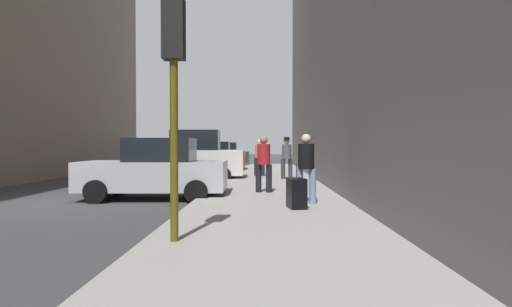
% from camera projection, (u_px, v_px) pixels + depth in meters
% --- Properties ---
extents(ground_plane, '(120.00, 120.00, 0.00)m').
position_uv_depth(ground_plane, '(46.00, 204.00, 10.66)').
color(ground_plane, '#38383A').
extents(sidewalk, '(4.00, 40.00, 0.15)m').
position_uv_depth(sidewalk, '(270.00, 202.00, 10.54)').
color(sidewalk, gray).
rests_on(sidewalk, ground_plane).
extents(parked_silver_sedan, '(4.25, 2.15, 1.79)m').
position_uv_depth(parked_silver_sedan, '(156.00, 170.00, 11.75)').
color(parked_silver_sedan, '#B7BABF').
rests_on(parked_silver_sedan, ground_plane).
extents(parked_white_van, '(4.67, 2.20, 2.25)m').
position_uv_depth(parked_white_van, '(192.00, 158.00, 17.77)').
color(parked_white_van, silver).
rests_on(parked_white_van, ground_plane).
extents(parked_red_hatchback, '(4.23, 2.12, 1.79)m').
position_uv_depth(parked_red_hatchback, '(211.00, 157.00, 23.98)').
color(parked_red_hatchback, '#B2191E').
rests_on(parked_red_hatchback, ground_plane).
extents(parked_dark_green_sedan, '(4.23, 2.12, 1.79)m').
position_uv_depth(parked_dark_green_sedan, '(222.00, 155.00, 30.23)').
color(parked_dark_green_sedan, '#193828').
rests_on(parked_dark_green_sedan, ground_plane).
extents(fire_hydrant, '(0.42, 0.22, 0.70)m').
position_uv_depth(fire_hydrant, '(233.00, 170.00, 17.69)').
color(fire_hydrant, red).
rests_on(fire_hydrant, sidewalk).
extents(traffic_light, '(0.32, 0.32, 3.60)m').
position_uv_depth(traffic_light, '(174.00, 66.00, 5.91)').
color(traffic_light, '#514C0F').
rests_on(traffic_light, sidewalk).
extents(pedestrian_in_jeans, '(0.53, 0.48, 1.71)m').
position_uv_depth(pedestrian_in_jeans, '(306.00, 165.00, 9.81)').
color(pedestrian_in_jeans, '#728CB2').
rests_on(pedestrian_in_jeans, sidewalk).
extents(pedestrian_with_beanie, '(0.53, 0.47, 1.78)m').
position_uv_depth(pedestrian_with_beanie, '(287.00, 156.00, 16.98)').
color(pedestrian_with_beanie, '#333338').
rests_on(pedestrian_with_beanie, sidewalk).
extents(pedestrian_in_tan_coat, '(0.51, 0.44, 1.71)m').
position_uv_depth(pedestrian_in_tan_coat, '(259.00, 155.00, 18.61)').
color(pedestrian_in_tan_coat, black).
rests_on(pedestrian_in_tan_coat, sidewalk).
extents(pedestrian_in_red_jacket, '(0.51, 0.43, 1.71)m').
position_uv_depth(pedestrian_in_red_jacket, '(264.00, 161.00, 12.12)').
color(pedestrian_in_red_jacket, black).
rests_on(pedestrian_in_red_jacket, sidewalk).
extents(rolling_suitcase, '(0.45, 0.61, 1.04)m').
position_uv_depth(rolling_suitcase, '(296.00, 193.00, 9.07)').
color(rolling_suitcase, black).
rests_on(rolling_suitcase, sidewalk).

